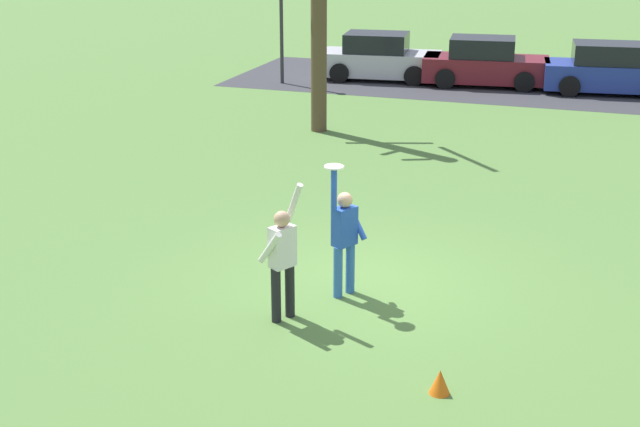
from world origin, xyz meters
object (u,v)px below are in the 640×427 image
(field_cone_orange, at_px, (440,382))
(parked_car_silver, at_px, (379,58))
(lamppost_by_lot, at_px, (281,6))
(frisbee_disc, at_px, (334,167))
(parked_car_maroon, at_px, (485,64))
(person_defender, at_px, (282,256))
(person_catcher, at_px, (344,235))
(parked_car_blue, at_px, (609,70))

(field_cone_orange, bearing_deg, parked_car_silver, 107.03)
(parked_car_silver, bearing_deg, lamppost_by_lot, -155.35)
(field_cone_orange, bearing_deg, frisbee_disc, 133.52)
(parked_car_silver, bearing_deg, field_cone_orange, -79.44)
(parked_car_maroon, relative_size, lamppost_by_lot, 1.00)
(parked_car_maroon, bearing_deg, parked_car_silver, 174.84)
(person_defender, relative_size, parked_car_maroon, 0.48)
(person_defender, height_order, parked_car_maroon, person_defender)
(person_catcher, distance_m, person_defender, 1.22)
(parked_car_maroon, bearing_deg, frisbee_disc, -95.26)
(person_defender, height_order, field_cone_orange, person_defender)
(parked_car_blue, height_order, lamppost_by_lot, lamppost_by_lot)
(parked_car_blue, bearing_deg, person_defender, -108.83)
(person_defender, relative_size, parked_car_blue, 0.48)
(frisbee_disc, height_order, field_cone_orange, frisbee_disc)
(parked_car_maroon, bearing_deg, field_cone_orange, -89.47)
(frisbee_disc, bearing_deg, parked_car_silver, 102.78)
(lamppost_by_lot, distance_m, field_cone_orange, 20.28)
(frisbee_disc, relative_size, field_cone_orange, 0.90)
(field_cone_orange, bearing_deg, parked_car_maroon, 97.00)
(frisbee_disc, bearing_deg, parked_car_maroon, 91.22)
(person_catcher, relative_size, person_defender, 1.02)
(person_catcher, bearing_deg, person_defender, -0.00)
(frisbee_disc, distance_m, parked_car_blue, 18.09)
(parked_car_maroon, bearing_deg, lamppost_by_lot, -170.68)
(parked_car_silver, relative_size, parked_car_maroon, 1.00)
(person_catcher, xyz_separation_m, field_cone_orange, (1.96, -2.37, -0.82))
(frisbee_disc, bearing_deg, person_catcher, 61.43)
(person_defender, xyz_separation_m, parked_car_silver, (-3.52, 18.49, -0.25))
(lamppost_by_lot, bearing_deg, person_defender, -68.90)
(person_defender, height_order, frisbee_disc, frisbee_disc)
(frisbee_disc, xyz_separation_m, lamppost_by_lot, (-6.93, 15.84, 0.49))
(person_catcher, height_order, parked_car_silver, person_catcher)
(person_catcher, height_order, parked_car_blue, person_catcher)
(person_catcher, xyz_separation_m, lamppost_by_lot, (-7.04, 15.64, 1.60))
(frisbee_disc, distance_m, parked_car_silver, 18.11)
(frisbee_disc, relative_size, parked_car_silver, 0.07)
(person_defender, height_order, parked_car_silver, person_defender)
(frisbee_disc, distance_m, parked_car_maroon, 17.75)
(person_catcher, relative_size, parked_car_maroon, 0.49)
(parked_car_silver, height_order, field_cone_orange, parked_car_silver)
(lamppost_by_lot, height_order, field_cone_orange, lamppost_by_lot)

